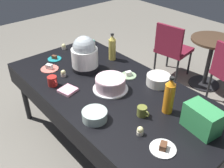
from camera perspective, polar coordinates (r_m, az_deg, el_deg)
ground at (r=2.82m, az=0.00°, el=-13.77°), size 9.00×9.00×0.00m
potluck_table at (r=2.37m, az=0.00°, el=-2.27°), size 2.20×1.10×0.75m
frosted_layer_cake at (r=2.29m, az=-0.37°, el=0.07°), size 0.32×0.32×0.13m
slow_cooker at (r=2.58m, az=-6.19°, el=6.68°), size 0.28×0.28×0.36m
glass_salad_bowl at (r=1.97m, az=-3.92°, el=-7.05°), size 0.20×0.20×0.08m
ceramic_snack_bowl at (r=2.41m, az=10.37°, el=0.94°), size 0.22×0.22×0.09m
dessert_plate_white at (r=1.79m, az=11.40°, el=-13.89°), size 0.18×0.18×0.05m
dessert_plate_teal at (r=2.90m, az=-12.81°, el=5.65°), size 0.15×0.15×0.05m
dessert_plate_coral at (r=2.71m, az=-13.88°, el=3.51°), size 0.18×0.18×0.06m
dessert_plate_sage at (r=2.52m, az=3.69°, el=2.06°), size 0.16×0.16×0.05m
cupcake_vanilla at (r=1.86m, az=6.35°, el=-10.44°), size 0.05×0.05×0.07m
cupcake_mint at (r=3.11m, az=-10.80°, el=8.27°), size 0.05×0.05×0.07m
cupcake_cocoa at (r=2.55m, az=-10.91°, el=2.39°), size 0.05×0.05×0.07m
cupcake_rose at (r=3.19m, az=-4.25°, el=9.37°), size 0.05×0.05×0.07m
soda_bottle_ginger_ale at (r=2.78m, az=0.05°, el=8.18°), size 0.08×0.08×0.30m
soda_bottle_orange_juice at (r=2.02m, az=12.74°, el=-2.67°), size 0.08×0.08×0.32m
coffee_mug_olive at (r=2.01m, az=6.81°, el=-6.12°), size 0.12×0.08×0.08m
coffee_mug_red at (r=2.42m, az=-13.24°, el=0.64°), size 0.13×0.09×0.09m
soda_carton at (r=1.95m, az=19.63°, el=-7.43°), size 0.28×0.19×0.20m
paper_napkin_stack at (r=2.32m, az=-9.90°, el=-1.38°), size 0.17×0.17×0.02m
maroon_chair_left at (r=3.84m, az=13.35°, el=8.02°), size 0.49×0.49×0.85m
round_cafe_table at (r=3.78m, az=21.31°, el=6.34°), size 0.60×0.60×0.72m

